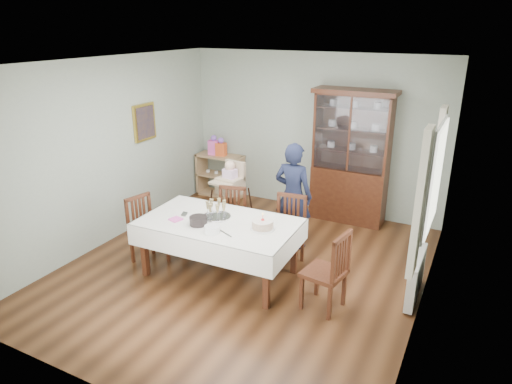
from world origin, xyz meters
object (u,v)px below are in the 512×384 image
Objects in this scene: dining_table at (220,248)px; gift_bag_pink at (214,146)px; chair_far_right at (287,245)px; birthday_cake at (263,225)px; chair_end_left at (149,243)px; champagne_tray at (217,213)px; gift_bag_orange at (221,148)px; high_chair at (231,202)px; chair_end_right at (325,285)px; chair_far_left at (230,234)px; sideboard at (220,175)px; china_cabinet at (351,155)px; woman at (293,196)px.

gift_bag_pink is at bearing 123.08° from dining_table.
chair_far_right is 2.59× the size of gift_bag_pink.
gift_bag_pink is at bearing 132.20° from birthday_cake.
champagne_tray reaches higher than chair_end_left.
gift_bag_pink is at bearing 122.61° from champagne_tray.
champagne_tray reaches higher than dining_table.
chair_far_right is at bearing -41.01° from gift_bag_orange.
high_chair is at bearing 114.49° from dining_table.
birthday_cake is (-0.88, 0.15, 0.52)m from chair_end_right.
chair_end_right is at bearing -25.92° from high_chair.
chair_far_right is (0.88, 0.03, 0.01)m from chair_far_left.
gift_bag_orange is (-1.49, 2.52, 0.57)m from dining_table.
sideboard is 2.41× the size of gift_bag_pink.
champagne_tray is at bearing -60.07° from gift_bag_orange.
chair_end_right is 2.85× the size of gift_bag_orange.
gift_bag_orange is (-1.40, 2.43, 0.13)m from champagne_tray.
china_cabinet is at bearing -159.80° from chair_end_right.
china_cabinet reaches higher than chair_far_right.
chair_end_right is at bearing -48.77° from chair_far_right.
chair_end_left is at bearing -97.18° from high_chair.
dining_table is at bearing -56.64° from high_chair.
chair_far_left is at bearing -53.03° from gift_bag_pink.
dining_table is 6.64× the size of birthday_cake.
chair_end_right reaches higher than chair_end_left.
chair_far_left is 1.07m from woman.
gift_bag_orange is (-2.17, 1.88, 0.67)m from chair_far_right.
woman is at bearing -34.68° from chair_end_left.
chair_far_right is 1.03× the size of chair_end_left.
dining_table is 1.49m from high_chair.
birthday_cake is at bearing -49.50° from sideboard.
sideboard is 2.35m from chair_far_left.
gift_bag_orange reaches higher than chair_end_right.
sideboard is at bearing 24.21° from chair_end_left.
china_cabinet reaches higher than chair_far_left.
chair_far_left is at bearing -55.53° from sideboard.
gift_bag_pink is at bearing 135.04° from chair_far_right.
chair_far_left is 2.40m from gift_bag_orange.
woman is (0.51, 1.21, 0.40)m from dining_table.
birthday_cake is at bearing -49.85° from gift_bag_orange.
sideboard reaches higher than dining_table.
chair_end_left is 0.83× the size of high_chair.
chair_end_right is at bearing -9.70° from birthday_cake.
china_cabinet is 2.22× the size of chair_end_right.
chair_end_left is (-2.02, -2.68, -0.84)m from china_cabinet.
birthday_cake is 3.34m from gift_bag_pink.
dining_table is 5.92× the size of gift_bag_orange.
champagne_tray reaches higher than sideboard.
high_chair is 3.04× the size of champagne_tray.
woman is (2.04, -1.33, 0.39)m from sideboard.
birthday_cake is at bearing 4.75° from dining_table.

